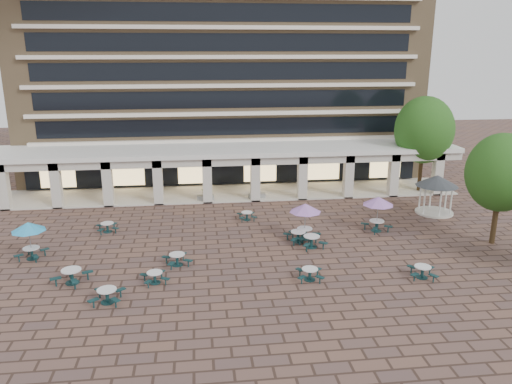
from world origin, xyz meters
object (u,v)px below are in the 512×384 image
at_px(picnic_table_1, 155,276).
at_px(gazebo, 437,185).
at_px(planter_right, 257,193).
at_px(picnic_table_2, 310,273).
at_px(planter_left, 205,195).

height_order(picnic_table_1, gazebo, gazebo).
xyz_separation_m(gazebo, planter_right, (-14.01, 5.73, -1.87)).
bearing_deg(picnic_table_1, gazebo, 8.36).
bearing_deg(picnic_table_2, planter_left, 114.76).
bearing_deg(planter_right, picnic_table_2, -86.27).
bearing_deg(planter_left, picnic_table_2, -71.09).
bearing_deg(picnic_table_2, planter_right, 99.59).
xyz_separation_m(picnic_table_1, gazebo, (21.88, 10.24, 1.98)).
bearing_deg(planter_left, planter_right, 0.00).
distance_m(gazebo, planter_right, 15.25).
distance_m(picnic_table_2, planter_left, 17.58).
relative_size(picnic_table_1, gazebo, 0.53).
relative_size(picnic_table_1, planter_right, 1.20).
bearing_deg(picnic_table_1, picnic_table_2, -20.95).
height_order(gazebo, planter_right, gazebo).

